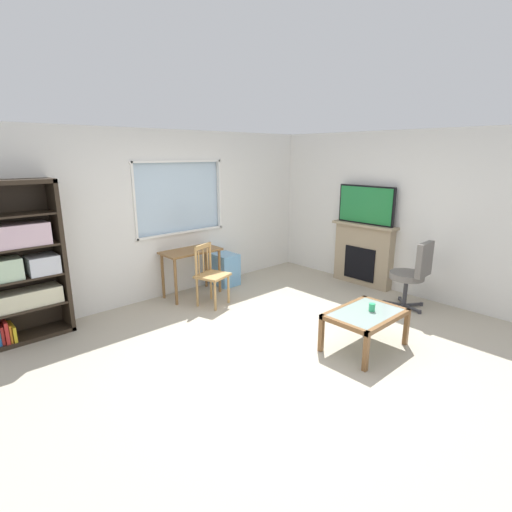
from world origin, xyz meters
name	(u,v)px	position (x,y,z in m)	size (l,w,h in m)	color
ground	(277,343)	(0.00, 0.00, -0.01)	(6.41, 5.76, 0.02)	#B2A893
wall_back_with_window	(167,217)	(-0.02, 2.38, 1.23)	(5.41, 0.15, 2.52)	silver
wall_right	(401,213)	(2.76, 0.00, 1.26)	(0.12, 4.96, 2.52)	silver
bookshelf	(21,265)	(-2.11, 2.14, 0.91)	(0.90, 0.38, 1.90)	#2D2319
desk_under_window	(191,258)	(0.16, 2.03, 0.61)	(0.91, 0.47, 0.73)	brown
wooden_chair	(211,274)	(0.15, 1.51, 0.46)	(0.52, 0.51, 0.90)	tan
plastic_drawer_unit	(225,269)	(0.87, 2.08, 0.27)	(0.35, 0.40, 0.54)	#72ADDB
fireplace	(363,254)	(2.61, 0.52, 0.53)	(0.26, 1.13, 1.05)	tan
tv	(366,205)	(2.59, 0.52, 1.36)	(0.06, 1.00, 0.63)	black
office_chair	(413,272)	(2.16, -0.58, 0.55)	(0.56, 0.58, 1.00)	slate
coffee_table	(366,317)	(0.64, -0.77, 0.37)	(0.90, 0.62, 0.44)	#8C9E99
sippy_cup	(372,307)	(0.72, -0.80, 0.49)	(0.07, 0.07, 0.09)	#33B770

